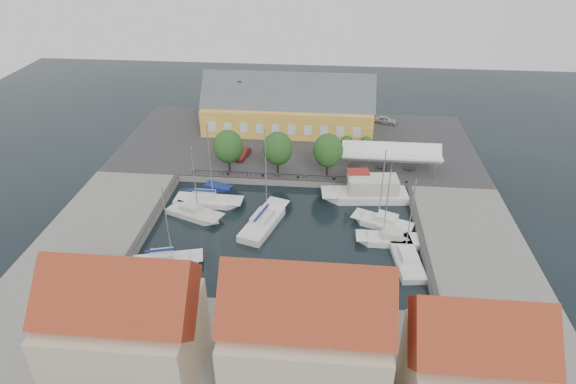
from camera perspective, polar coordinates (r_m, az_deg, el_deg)
The scene contains 22 objects.
ground at distance 59.23m, azimuth -0.53°, elevation -4.22°, with size 140.00×140.00×0.00m, color black.
north_quay at distance 78.86m, azimuth 1.14°, elevation 5.71°, with size 56.00×26.00×1.00m, color #2D2D30.
west_quay at distance 63.16m, azimuth -21.05°, elevation -3.56°, with size 12.00×24.00×1.00m, color slate.
east_quay at distance 59.59m, azimuth 20.93°, elevation -5.77°, with size 12.00×24.00×1.00m, color slate.
south_bank at distance 43.50m, azimuth -3.46°, elevation -19.72°, with size 56.00×14.00×1.00m, color slate.
quay_edge_fittings at distance 62.59m, azimuth -0.09°, elevation -0.93°, with size 56.00×24.72×0.40m.
warehouse at distance 82.43m, azimuth -0.38°, elevation 9.83°, with size 28.56×14.00×9.55m.
tent_canopy at distance 70.25m, azimuth 12.13°, elevation 4.54°, with size 14.00×4.00×2.83m.
quay_trees at distance 67.26m, azimuth -1.23°, elevation 5.17°, with size 18.20×4.20×6.30m.
car_silver at distance 86.89m, azimuth 11.49°, elevation 8.38°, with size 1.55×3.86×1.32m, color #B1B3BA.
car_red at distance 73.36m, azimuth -5.37°, elevation 4.53°, with size 1.36×3.91×1.29m, color #5B1A14.
center_sailboat at distance 59.53m, azimuth -2.88°, elevation -3.63°, with size 5.59×10.01×13.24m.
trawler at distance 65.22m, azimuth 9.47°, elevation -0.01°, with size 11.90×4.52×5.00m.
east_boat_a at distance 60.54m, azimuth 11.28°, elevation -3.74°, with size 7.86×5.23×10.83m.
east_boat_b at distance 57.86m, azimuth 11.85°, elevation -5.64°, with size 7.40×2.49×10.17m.
east_boat_c at distance 55.37m, azimuth 13.85°, elevation -7.82°, with size 3.55×8.47×10.57m.
west_boat_a at distance 64.62m, azimuth -9.60°, elevation -1.12°, with size 9.27×2.92×12.04m.
west_boat_b at distance 62.39m, azimuth -11.09°, elevation -2.57°, with size 7.84×5.16×10.38m.
west_boat_d at distance 55.17m, azimuth -14.28°, elevation -8.04°, with size 8.00×4.20×10.48m.
launch_sw at distance 53.32m, azimuth -16.60°, elevation -10.29°, with size 5.35×2.93×0.98m.
launch_nw at distance 67.93m, azimuth -8.34°, elevation 0.53°, with size 4.17×2.65×0.88m.
townhouses at distance 37.82m, azimuth -1.20°, elevation -17.46°, with size 36.30×8.50×12.00m.
Camera 1 is at (4.98, -48.18, 34.10)m, focal length 30.00 mm.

